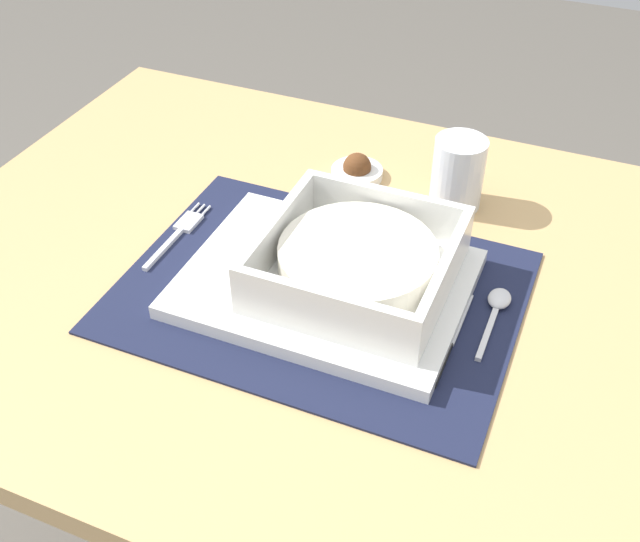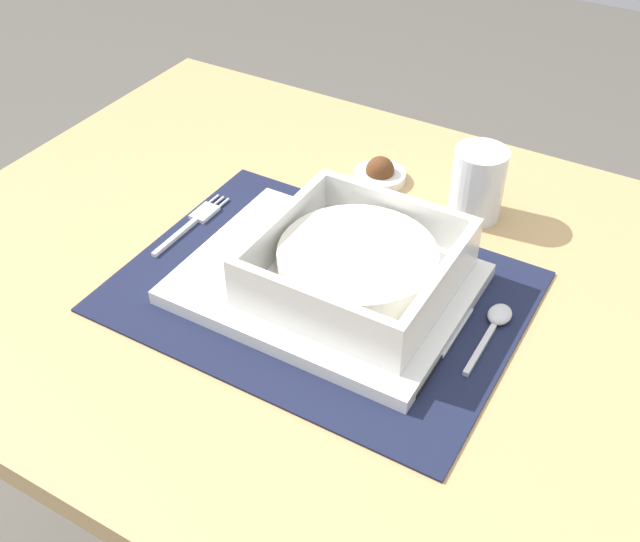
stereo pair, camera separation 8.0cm
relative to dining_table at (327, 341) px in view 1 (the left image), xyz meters
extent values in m
cube|color=tan|center=(0.00, 0.00, 0.09)|extent=(0.96, 0.72, 0.03)
cube|color=#A48252|center=(-0.43, 0.31, -0.28)|extent=(0.05, 0.05, 0.71)
cube|color=#191E38|center=(0.01, -0.03, 0.11)|extent=(0.42, 0.31, 0.00)
cube|color=white|center=(0.01, -0.03, 0.12)|extent=(0.30, 0.22, 0.02)
cube|color=white|center=(0.04, -0.02, 0.13)|extent=(0.19, 0.19, 0.01)
cube|color=white|center=(-0.05, -0.02, 0.16)|extent=(0.01, 0.19, 0.05)
cube|color=white|center=(0.13, -0.02, 0.16)|extent=(0.01, 0.19, 0.05)
cube|color=white|center=(0.04, -0.11, 0.16)|extent=(0.17, 0.01, 0.05)
cube|color=white|center=(0.04, 0.07, 0.16)|extent=(0.17, 0.01, 0.05)
cylinder|color=silver|center=(0.04, -0.02, 0.15)|extent=(0.17, 0.17, 0.03)
cube|color=silver|center=(-0.19, -0.04, 0.11)|extent=(0.01, 0.08, 0.00)
cube|color=silver|center=(-0.19, 0.02, 0.11)|extent=(0.02, 0.04, 0.00)
cylinder|color=silver|center=(-0.19, 0.04, 0.11)|extent=(0.00, 0.02, 0.00)
cylinder|color=silver|center=(-0.19, 0.04, 0.11)|extent=(0.00, 0.02, 0.00)
cylinder|color=silver|center=(-0.18, 0.04, 0.11)|extent=(0.00, 0.02, 0.00)
cube|color=silver|center=(0.19, -0.03, 0.11)|extent=(0.01, 0.08, 0.00)
ellipsoid|color=silver|center=(0.19, 0.02, 0.12)|extent=(0.02, 0.03, 0.01)
cube|color=black|center=(0.15, -0.09, 0.11)|extent=(0.01, 0.06, 0.01)
cube|color=silver|center=(0.15, -0.02, 0.11)|extent=(0.01, 0.08, 0.00)
cylinder|color=white|center=(0.09, 0.18, 0.15)|extent=(0.06, 0.06, 0.09)
cylinder|color=gold|center=(0.09, 0.18, 0.13)|extent=(0.05, 0.05, 0.05)
cylinder|color=white|center=(-0.04, 0.19, 0.11)|extent=(0.07, 0.07, 0.01)
sphere|color=#593319|center=(-0.04, 0.19, 0.12)|extent=(0.04, 0.04, 0.04)
camera|label=1|loc=(0.24, -0.60, 0.65)|focal=43.16mm
camera|label=2|loc=(0.32, -0.57, 0.65)|focal=43.16mm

